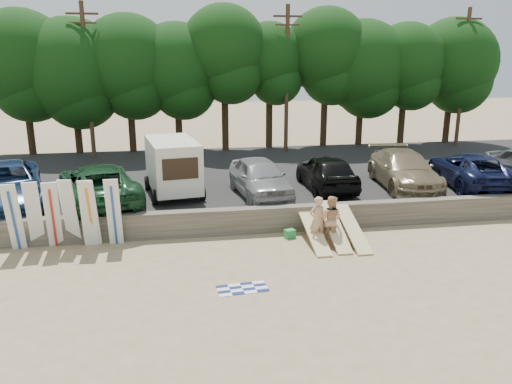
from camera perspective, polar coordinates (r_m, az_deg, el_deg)
ground at (r=17.43m, az=8.70°, el=-7.44°), size 120.00×120.00×0.00m
seawall at (r=19.94m, az=6.10°, el=-2.86°), size 44.00×0.50×1.00m
parking_lot at (r=27.00m, az=1.85°, el=1.73°), size 44.00×14.50×0.70m
treeline at (r=33.01m, az=-2.28°, el=14.66°), size 34.07×6.40×9.16m
utility_poles at (r=32.07m, az=3.55°, el=13.04°), size 25.80×0.26×9.00m
box_trailer at (r=22.21m, az=-9.50°, el=3.13°), size 2.68×4.11×2.46m
car_0 at (r=22.89m, az=-26.77°, el=0.73°), size 4.61×6.86×1.75m
car_1 at (r=21.69m, az=-17.54°, el=0.86°), size 4.29×6.58×1.68m
car_2 at (r=21.87m, az=0.43°, el=1.69°), size 2.52×5.10×1.67m
car_3 at (r=23.21m, az=8.05°, el=2.31°), size 1.96×4.85×1.65m
car_4 at (r=24.39m, az=16.55°, el=2.47°), size 2.99×5.95×1.66m
car_5 at (r=25.78m, az=23.32°, el=2.40°), size 3.49×5.99×1.57m
surfboard_upright_0 at (r=19.23m, az=-25.95°, el=-2.64°), size 0.53×0.70×2.54m
surfboard_upright_1 at (r=19.24m, az=-24.02°, el=-2.41°), size 0.58×0.73×2.54m
surfboard_upright_2 at (r=19.00m, az=-22.21°, el=-2.45°), size 0.61×0.78×2.53m
surfboard_upright_3 at (r=19.00m, az=-20.50°, el=-2.23°), size 0.59×0.67×2.56m
surfboard_upright_4 at (r=18.67m, az=-18.40°, el=-2.37°), size 0.56×0.72×2.54m
surfboard_upright_5 at (r=18.66m, az=-18.62°, el=-2.37°), size 0.51×0.58×2.56m
surfboard_upright_6 at (r=18.55m, az=-15.95°, el=-2.25°), size 0.50×0.58×2.56m
surfboard_low_0 at (r=18.52m, az=6.63°, el=-4.48°), size 0.56×2.90×0.90m
surfboard_low_1 at (r=18.74m, az=8.90°, el=-3.87°), size 0.56×2.81×1.18m
surfboard_low_2 at (r=18.86m, az=10.95°, el=-4.09°), size 0.56×2.86×1.03m
beachgoer_a at (r=18.38m, az=7.01°, el=-3.19°), size 0.73×0.56×1.78m
beachgoer_b at (r=18.51m, az=8.51°, el=-3.11°), size 1.10×1.05×1.79m
cooler at (r=19.04m, az=3.88°, el=-4.77°), size 0.45×0.40×0.32m
gear_bag at (r=19.38m, az=6.36°, el=-4.63°), size 0.37×0.34×0.22m
beach_towel at (r=15.10m, az=-1.57°, el=-10.96°), size 1.63×1.63×0.00m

